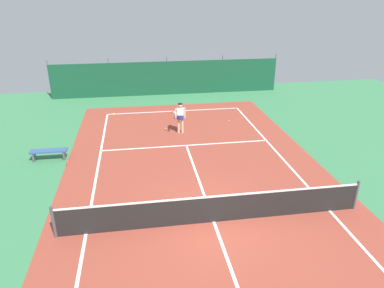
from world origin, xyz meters
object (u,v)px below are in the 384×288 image
Objects in this scene: tennis_net at (214,209)px; tennis_ball_near_player at (229,121)px; water_bottle at (68,163)px; tennis_ball_by_sideline at (114,114)px; courtside_bench at (49,152)px; tennis_player at (180,116)px; tennis_ball_midcourt at (165,129)px.

tennis_ball_near_player is at bearing 72.74° from tennis_net.
water_bottle is (-8.37, -4.49, 0.09)m from tennis_ball_near_player.
courtside_bench is (-2.60, -6.14, 0.34)m from tennis_ball_by_sideline.
tennis_player is 6.71m from courtside_bench.
tennis_net is 153.33× the size of tennis_ball_midcourt.
tennis_player is at bearing 30.35° from water_bottle.
tennis_ball_midcourt is at bearing 95.33° from tennis_net.
tennis_ball_by_sideline is at bearing -34.32° from tennis_player.
tennis_ball_midcourt is at bearing -30.03° from tennis_player.
tennis_player reaches higher than tennis_ball_near_player.
tennis_player is 6.83× the size of water_bottle.
tennis_net reaches higher than courtside_bench.
water_bottle reaches higher than tennis_ball_by_sideline.
tennis_ball_midcourt is 1.00× the size of tennis_ball_by_sideline.
tennis_player reaches higher than tennis_net.
tennis_net is 8.88m from tennis_ball_midcourt.
tennis_net is at bearing -84.67° from tennis_ball_midcourt.
courtside_bench is (-9.26, -3.74, 0.34)m from tennis_ball_near_player.
tennis_player is at bearing -41.59° from tennis_ball_midcourt.
courtside_bench reaches higher than tennis_ball_near_player.
courtside_bench is at bearing 137.57° from tennis_net.
tennis_ball_midcourt is (-0.76, 0.67, -0.93)m from tennis_player.
tennis_net is at bearing -107.26° from tennis_ball_near_player.
water_bottle is (-5.35, -3.13, -0.84)m from tennis_player.
tennis_player is 5.32m from tennis_ball_by_sideline.
tennis_ball_near_player is 0.04× the size of courtside_bench.
tennis_ball_by_sideline is 6.68m from courtside_bench.
tennis_ball_near_player is 0.28× the size of water_bottle.
tennis_player reaches higher than tennis_ball_by_sideline.
tennis_ball_by_sideline is at bearing 67.06° from courtside_bench.
tennis_net is at bearing -42.83° from water_bottle.
tennis_net reaches higher than tennis_ball_near_player.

